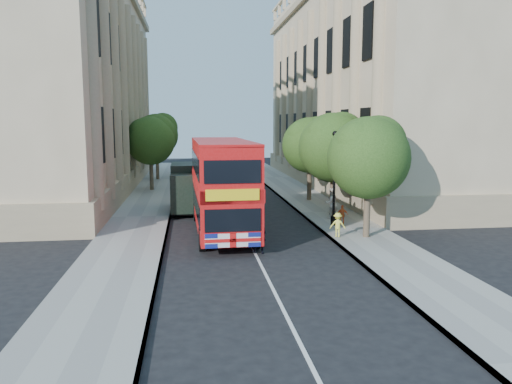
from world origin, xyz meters
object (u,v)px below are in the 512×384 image
object	(u,v)px
box_van	(189,189)
police_constable	(258,233)
woman_pedestrian	(331,203)
double_decker_bus	(222,183)
lamp_post	(334,182)

from	to	relation	value
box_van	police_constable	xyz separation A→B (m)	(3.04, -10.74, -0.59)
box_van	woman_pedestrian	distance (m)	9.16
double_decker_bus	box_van	distance (m)	6.68
lamp_post	double_decker_bus	size ratio (longest dim) A/B	0.50
double_decker_bus	woman_pedestrian	world-z (taller)	double_decker_bus
box_van	police_constable	bearing A→B (deg)	-74.53
woman_pedestrian	police_constable	bearing A→B (deg)	38.25
police_constable	woman_pedestrian	world-z (taller)	woman_pedestrian
double_decker_bus	box_van	bearing A→B (deg)	103.82
double_decker_bus	box_van	size ratio (longest dim) A/B	1.92
box_van	police_constable	size ratio (longest dim) A/B	2.94
double_decker_bus	woman_pedestrian	xyz separation A→B (m)	(6.57, 2.50, -1.59)
double_decker_bus	police_constable	distance (m)	4.88
box_van	double_decker_bus	bearing A→B (deg)	-75.12
double_decker_bus	lamp_post	bearing A→B (deg)	4.27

